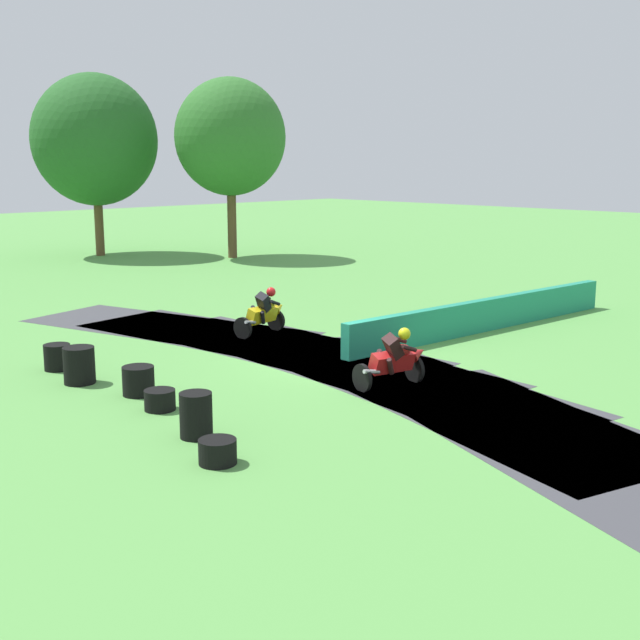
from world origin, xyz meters
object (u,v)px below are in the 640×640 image
Objects in this scene: motorcycle_chase_yellow at (265,312)px; tire_stack_extra_a at (79,365)px; tire_stack_near at (218,452)px; tire_stack_mid_b at (160,400)px; tire_stack_extra_b at (57,357)px; motorcycle_lead_red at (396,358)px; tire_stack_mid_a at (196,415)px; tire_stack_far at (138,381)px.

tire_stack_extra_a is at bearing -170.50° from motorcycle_chase_yellow.
tire_stack_mid_b is at bearing 72.71° from tire_stack_near.
tire_stack_near is (-6.97, -6.94, -0.43)m from motorcycle_chase_yellow.
motorcycle_chase_yellow is 2.83× the size of tire_stack_extra_b.
motorcycle_lead_red is 4.94m from tire_stack_mid_a.
tire_stack_mid_a is 1.22× the size of tire_stack_far.
tire_stack_mid_b is 1.22m from tire_stack_far.
motorcycle_lead_red is at bearing 9.57° from tire_stack_near.
tire_stack_extra_a is 1.43m from tire_stack_extra_b.
motorcycle_lead_red is 2.60× the size of tire_stack_far.
motorcycle_chase_yellow is at bearing 32.85° from tire_stack_mid_b.
motorcycle_lead_red is 7.79m from tire_stack_extra_b.
tire_stack_extra_b is (1.01, 7.33, 0.10)m from tire_stack_near.
motorcycle_lead_red reaches higher than tire_stack_mid_b.
tire_stack_extra_b is at bearing 124.59° from motorcycle_lead_red.
motorcycle_chase_yellow is 6.25m from tire_stack_extra_a.
tire_stack_extra_b is (-4.42, 6.41, -0.33)m from motorcycle_lead_red.
tire_stack_far is (-4.21, 3.33, -0.33)m from motorcycle_lead_red.
motorcycle_chase_yellow is at bearing 75.68° from motorcycle_lead_red.
tire_stack_far is at bearing -154.83° from motorcycle_chase_yellow.
tire_stack_extra_a is (-6.17, -1.03, -0.23)m from motorcycle_chase_yellow.
tire_stack_mid_b is at bearing -147.15° from motorcycle_chase_yellow.
tire_stack_near is at bearing -135.11° from motorcycle_chase_yellow.
tire_stack_far is (0.71, 2.97, -0.10)m from tire_stack_mid_a.
motorcycle_lead_red is at bearing -4.11° from tire_stack_mid_a.
tire_stack_far is at bearing 141.65° from motorcycle_lead_red.
tire_stack_far is at bearing 77.03° from tire_stack_mid_b.
tire_stack_mid_b is 0.75× the size of tire_stack_extra_a.
motorcycle_chase_yellow reaches higher than tire_stack_extra_a.
tire_stack_mid_b is 2.87m from tire_stack_extra_a.
tire_stack_mid_a is (-6.46, -5.67, -0.23)m from motorcycle_chase_yellow.
motorcycle_lead_red reaches higher than tire_stack_extra_a.
tire_stack_far is at bearing -75.88° from tire_stack_extra_a.
motorcycle_lead_red reaches higher than tire_stack_mid_a.
motorcycle_lead_red is 2.12× the size of tire_stack_mid_a.
tire_stack_mid_b is 4.27m from tire_stack_extra_b.
tire_stack_far is at bearing -86.04° from tire_stack_extra_b.
tire_stack_extra_a is at bearing 104.12° from tire_stack_far.
tire_stack_mid_b is (-6.02, -3.89, -0.43)m from motorcycle_chase_yellow.
tire_stack_extra_b is (0.50, 6.06, -0.10)m from tire_stack_mid_a.
motorcycle_chase_yellow is 5.98m from tire_stack_extra_b.
motorcycle_chase_yellow is at bearing 25.17° from tire_stack_far.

